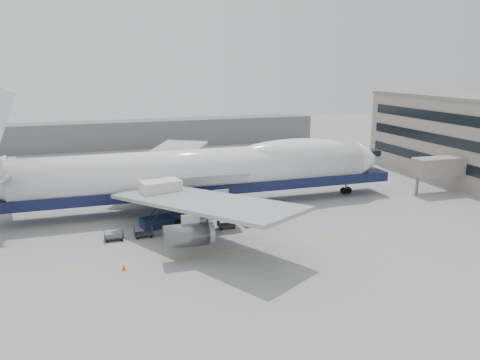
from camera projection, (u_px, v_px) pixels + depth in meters
name	position (u px, v px, depth m)	size (l,w,h in m)	color
ground	(222.00, 233.00, 59.86)	(260.00, 260.00, 0.00)	gray
apron_line	(236.00, 250.00, 54.31)	(60.00, 0.15, 0.01)	gold
hangar	(111.00, 135.00, 120.71)	(110.00, 8.00, 7.00)	slate
airliner	(204.00, 171.00, 69.80)	(67.00, 55.30, 19.98)	white
catering_truck	(161.00, 201.00, 61.87)	(5.92, 4.57, 6.21)	#182A49
traffic_cone	(124.00, 267.00, 49.00)	(0.43, 0.43, 0.64)	#E8450C
dolly_0	(114.00, 236.00, 57.28)	(2.30, 1.35, 1.30)	#2D2D30
dolly_1	(144.00, 233.00, 58.36)	(2.30, 1.35, 1.30)	#2D2D30
dolly_2	(172.00, 230.00, 59.44)	(2.30, 1.35, 1.30)	#2D2D30
dolly_3	(200.00, 227.00, 60.52)	(2.30, 1.35, 1.30)	#2D2D30
dolly_4	(226.00, 224.00, 61.60)	(2.30, 1.35, 1.30)	#2D2D30
dolly_5	(252.00, 222.00, 62.67)	(2.30, 1.35, 1.30)	#2D2D30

